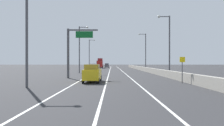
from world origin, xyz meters
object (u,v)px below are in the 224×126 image
Objects in this scene: lamp_post_right_third at (144,50)px; car_yellow_3 at (91,73)px; overhead_sign_gantry at (72,47)px; lamp_post_right_second at (167,41)px; speed_advisory_sign at (181,68)px; lamp_post_left_near at (28,24)px; car_gray_2 at (106,66)px; lamp_post_left_far at (89,52)px; lamp_post_left_mid at (79,46)px; car_white_0 at (93,67)px; box_truck at (99,64)px; car_red_1 at (100,65)px.

lamp_post_right_third reaches higher than car_yellow_3.
lamp_post_right_second reaches higher than overhead_sign_gantry.
overhead_sign_gantry is at bearing 151.79° from speed_advisory_sign.
lamp_post_left_near reaches higher than car_gray_2.
car_yellow_3 is (5.38, -45.62, -4.92)m from lamp_post_left_far.
overhead_sign_gantry is 8.03m from car_yellow_3.
speed_advisory_sign is 0.29× the size of lamp_post_left_mid.
lamp_post_left_mid is at bearing -103.23° from car_white_0.
car_gray_2 is (5.42, 18.29, -4.98)m from lamp_post_left_far.
lamp_post_left_mid is 21.39m from car_yellow_3.
speed_advisory_sign is 0.29× the size of lamp_post_right_third.
overhead_sign_gantry is 2.50× the size of speed_advisory_sign.
lamp_post_right_second is 2.30× the size of car_white_0.
speed_advisory_sign is at bearing 13.29° from lamp_post_left_near.
lamp_post_left_mid is (-16.64, 10.22, 0.00)m from lamp_post_right_second.
car_white_0 is at bearing -89.40° from box_truck.
box_truck is at bearing 101.79° from speed_advisory_sign.
box_truck is (-14.36, 31.15, -4.04)m from lamp_post_right_third.
lamp_post_left_far is at bearing -106.49° from car_gray_2.
lamp_post_right_second reaches higher than car_gray_2.
lamp_post_right_second is 54.48m from box_truck.
overhead_sign_gantry is 0.72× the size of lamp_post_left_near.
lamp_post_left_mid reaches higher than car_gray_2.
car_red_1 is (2.68, 76.17, -4.95)m from lamp_post_left_near.
box_truck reaches higher than car_white_0.
lamp_post_left_near is 69.35m from car_gray_2.
box_truck is (-0.07, -8.80, 0.91)m from car_red_1.
car_yellow_3 is (-11.96, -10.06, -4.92)m from lamp_post_right_second.
car_red_1 is (-14.29, 39.95, -4.95)m from lamp_post_right_third.
box_truck is at bearing 105.87° from lamp_post_right_second.
lamp_post_left_near is (-16.97, -36.22, 0.00)m from lamp_post_right_third.
car_white_0 is (1.02, 23.13, -3.69)m from overhead_sign_gantry.
overhead_sign_gantry is at bearing -87.37° from lamp_post_left_far.
car_gray_2 is at bearing 102.49° from lamp_post_right_second.
lamp_post_left_near is 67.54m from box_truck.
overhead_sign_gantry is 16.10m from speed_advisory_sign.
lamp_post_right_second is at bearing -64.00° from lamp_post_left_far.
car_red_1 is at bearing 89.55° from box_truck.
box_truck is (0.67, 56.13, -2.78)m from overhead_sign_gantry.
lamp_post_left_near is at bearing -137.51° from car_yellow_3.
lamp_post_left_mid is at bearing -92.42° from box_truck.
lamp_post_right_third reaches higher than car_red_1.
car_red_1 is 8.85m from box_truck.
lamp_post_right_third is (-0.50, 21.11, 0.00)m from lamp_post_right_second.
lamp_post_right_third is at bearing 58.97° from overhead_sign_gantry.
lamp_post_right_third is 1.04× the size of box_truck.
lamp_post_right_second is 63.02m from car_red_1.
lamp_post_right_second and lamp_post_left_mid have the same top height.
speed_advisory_sign is 12.22m from lamp_post_right_second.
speed_advisory_sign is 0.30× the size of box_truck.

